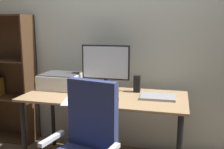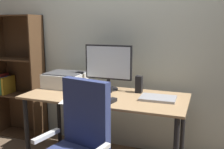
% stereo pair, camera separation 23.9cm
% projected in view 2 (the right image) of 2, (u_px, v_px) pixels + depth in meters
% --- Properties ---
extents(back_wall, '(6.40, 0.10, 2.60)m').
position_uv_depth(back_wall, '(123.00, 35.00, 2.86)').
color(back_wall, beige).
rests_on(back_wall, ground).
extents(desk, '(1.56, 0.71, 0.74)m').
position_uv_depth(desk, '(105.00, 103.00, 2.51)').
color(desk, tan).
rests_on(desk, ground).
extents(monitor, '(0.50, 0.20, 0.47)m').
position_uv_depth(monitor, '(108.00, 65.00, 2.65)').
color(monitor, black).
rests_on(monitor, desk).
extents(keyboard, '(0.29, 0.12, 0.02)m').
position_uv_depth(keyboard, '(87.00, 99.00, 2.32)').
color(keyboard, silver).
rests_on(keyboard, desk).
extents(mouse, '(0.08, 0.11, 0.03)m').
position_uv_depth(mouse, '(112.00, 100.00, 2.26)').
color(mouse, black).
rests_on(mouse, desk).
extents(coffee_mug, '(0.09, 0.08, 0.10)m').
position_uv_depth(coffee_mug, '(107.00, 90.00, 2.48)').
color(coffee_mug, black).
rests_on(coffee_mug, desk).
extents(laptop, '(0.33, 0.24, 0.02)m').
position_uv_depth(laptop, '(158.00, 98.00, 2.35)').
color(laptop, '#99999E').
rests_on(laptop, desk).
extents(speaker_left, '(0.06, 0.07, 0.17)m').
position_uv_depth(speaker_left, '(80.00, 79.00, 2.79)').
color(speaker_left, black).
rests_on(speaker_left, desk).
extents(speaker_right, '(0.06, 0.07, 0.17)m').
position_uv_depth(speaker_right, '(139.00, 84.00, 2.57)').
color(speaker_right, black).
rests_on(speaker_right, desk).
extents(printer, '(0.40, 0.34, 0.16)m').
position_uv_depth(printer, '(65.00, 80.00, 2.80)').
color(printer, silver).
rests_on(printer, desk).
extents(paper_sheet, '(0.27, 0.33, 0.00)m').
position_uv_depth(paper_sheet, '(75.00, 100.00, 2.34)').
color(paper_sheet, white).
rests_on(paper_sheet, desk).
extents(bookshelf, '(0.62, 0.28, 1.52)m').
position_uv_depth(bookshelf, '(19.00, 78.00, 3.26)').
color(bookshelf, '#4C331E').
rests_on(bookshelf, ground).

